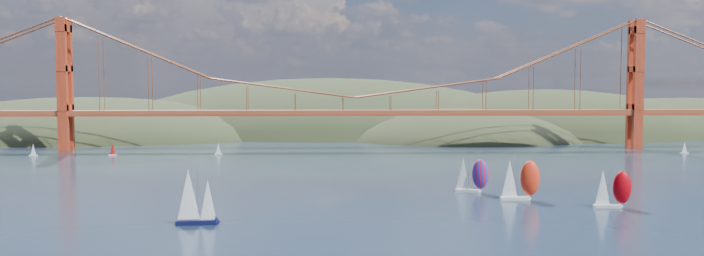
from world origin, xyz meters
name	(u,v)px	position (x,y,z in m)	size (l,w,h in m)	color
headlands	(426,154)	(44.95, 278.29, -12.46)	(725.00, 225.00, 96.00)	black
bridge	(351,73)	(-1.75, 180.00, 32.23)	(552.00, 12.00, 55.00)	#964224
sloop_navy	(194,197)	(-38.63, 27.62, 5.43)	(8.04, 4.72, 12.31)	black
racer_0	(519,179)	(33.95, 53.31, 5.12)	(9.45, 3.91, 10.83)	silver
racer_1	(612,188)	(51.90, 42.34, 4.49)	(8.38, 3.67, 9.50)	silver
racer_rwb	(471,174)	(24.94, 65.50, 4.62)	(8.72, 5.12, 9.77)	silver
distant_boat_1	(33,150)	(-125.18, 159.75, 2.41)	(3.00, 2.00, 4.70)	silver
distant_boat_2	(113,149)	(-95.10, 160.20, 2.41)	(3.00, 2.00, 4.70)	silver
distant_boat_3	(218,149)	(-54.55, 161.91, 2.41)	(3.00, 2.00, 4.70)	silver
distant_boat_4	(685,148)	(130.77, 158.39, 2.41)	(3.00, 2.00, 4.70)	silver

